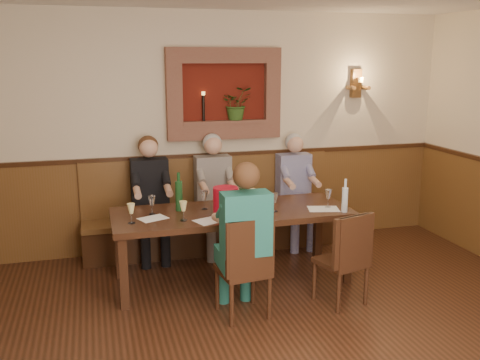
% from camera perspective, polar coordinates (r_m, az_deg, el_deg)
% --- Properties ---
extents(room_shell, '(6.04, 6.04, 2.82)m').
position_cam_1_polar(room_shell, '(3.47, 6.93, 6.71)').
color(room_shell, beige).
rests_on(room_shell, ground).
extents(wainscoting, '(6.02, 6.02, 1.15)m').
position_cam_1_polar(wainscoting, '(3.83, 6.40, -13.01)').
color(wainscoting, brown).
rests_on(wainscoting, ground).
extents(wall_niche, '(1.36, 0.30, 1.06)m').
position_cam_1_polar(wall_niche, '(6.35, -1.33, 8.78)').
color(wall_niche, '#57150C').
rests_on(wall_niche, ground).
extents(wall_sconce, '(0.25, 0.20, 0.35)m').
position_cam_1_polar(wall_sconce, '(6.92, 12.32, 9.96)').
color(wall_sconce, brown).
rests_on(wall_sconce, ground).
extents(dining_table, '(2.40, 0.90, 0.75)m').
position_cam_1_polar(dining_table, '(5.44, -0.87, -4.03)').
color(dining_table, black).
rests_on(dining_table, ground).
extents(bench, '(3.00, 0.45, 1.11)m').
position_cam_1_polar(bench, '(6.42, -3.02, -4.64)').
color(bench, '#381E0F').
rests_on(bench, ground).
extents(chair_near_left, '(0.46, 0.46, 0.94)m').
position_cam_1_polar(chair_near_left, '(4.84, 0.39, -11.31)').
color(chair_near_left, black).
rests_on(chair_near_left, ground).
extents(chair_near_right, '(0.49, 0.49, 0.90)m').
position_cam_1_polar(chair_near_right, '(5.17, 10.78, -10.10)').
color(chair_near_right, black).
rests_on(chair_near_right, ground).
extents(person_bench_left, '(0.42, 0.51, 1.41)m').
position_cam_1_polar(person_bench_left, '(6.14, -9.42, -3.13)').
color(person_bench_left, black).
rests_on(person_bench_left, ground).
extents(person_bench_mid, '(0.41, 0.51, 1.41)m').
position_cam_1_polar(person_bench_mid, '(6.26, -2.71, -2.68)').
color(person_bench_mid, '#5B5453').
rests_on(person_bench_mid, ground).
extents(person_bench_right, '(0.40, 0.49, 1.38)m').
position_cam_1_polar(person_bench_right, '(6.55, 5.93, -2.16)').
color(person_bench_right, navy).
rests_on(person_bench_right, ground).
extents(person_chair_front, '(0.42, 0.51, 1.42)m').
position_cam_1_polar(person_chair_front, '(4.74, 0.31, -7.78)').
color(person_chair_front, '#1C5763').
rests_on(person_chair_front, ground).
extents(spittoon_bucket, '(0.28, 0.28, 0.28)m').
position_cam_1_polar(spittoon_bucket, '(5.23, -1.54, -2.28)').
color(spittoon_bucket, red).
rests_on(spittoon_bucket, dining_table).
extents(wine_bottle_green_a, '(0.09, 0.09, 0.40)m').
position_cam_1_polar(wine_bottle_green_a, '(5.36, 0.31, -1.65)').
color(wine_bottle_green_a, '#19471E').
rests_on(wine_bottle_green_a, dining_table).
extents(wine_bottle_green_b, '(0.09, 0.09, 0.39)m').
position_cam_1_polar(wine_bottle_green_b, '(5.42, -6.53, -1.60)').
color(wine_bottle_green_b, '#19471E').
rests_on(wine_bottle_green_b, dining_table).
extents(water_bottle, '(0.07, 0.07, 0.34)m').
position_cam_1_polar(water_bottle, '(5.44, 11.12, -1.99)').
color(water_bottle, silver).
rests_on(water_bottle, dining_table).
extents(tasting_sheet_a, '(0.31, 0.27, 0.00)m').
position_cam_1_polar(tasting_sheet_a, '(5.22, -9.27, -4.05)').
color(tasting_sheet_a, white).
rests_on(tasting_sheet_a, dining_table).
extents(tasting_sheet_b, '(0.37, 0.33, 0.00)m').
position_cam_1_polar(tasting_sheet_b, '(5.32, -0.58, -3.57)').
color(tasting_sheet_b, white).
rests_on(tasting_sheet_b, dining_table).
extents(tasting_sheet_c, '(0.35, 0.29, 0.00)m').
position_cam_1_polar(tasting_sheet_c, '(5.54, 8.88, -3.06)').
color(tasting_sheet_c, white).
rests_on(tasting_sheet_c, dining_table).
extents(tasting_sheet_d, '(0.36, 0.31, 0.00)m').
position_cam_1_polar(tasting_sheet_d, '(5.10, -3.13, -4.32)').
color(tasting_sheet_d, white).
rests_on(tasting_sheet_d, dining_table).
extents(wine_glass_0, '(0.08, 0.08, 0.19)m').
position_cam_1_polar(wine_glass_0, '(5.53, 1.34, -1.93)').
color(wine_glass_0, '#FFF198').
rests_on(wine_glass_0, dining_table).
extents(wine_glass_1, '(0.08, 0.08, 0.19)m').
position_cam_1_polar(wine_glass_1, '(5.21, -0.43, -2.84)').
color(wine_glass_1, '#FFF198').
rests_on(wine_glass_1, dining_table).
extents(wine_glass_2, '(0.08, 0.08, 0.19)m').
position_cam_1_polar(wine_glass_2, '(5.46, -3.81, -2.15)').
color(wine_glass_2, white).
rests_on(wine_glass_2, dining_table).
extents(wine_glass_3, '(0.08, 0.08, 0.19)m').
position_cam_1_polar(wine_glass_3, '(5.33, -9.37, -2.66)').
color(wine_glass_3, white).
rests_on(wine_glass_3, dining_table).
extents(wine_glass_4, '(0.08, 0.08, 0.19)m').
position_cam_1_polar(wine_glass_4, '(5.09, -6.05, -3.31)').
color(wine_glass_4, '#FFF198').
rests_on(wine_glass_4, dining_table).
extents(wine_glass_5, '(0.08, 0.08, 0.19)m').
position_cam_1_polar(wine_glass_5, '(5.58, 9.38, -1.96)').
color(wine_glass_5, white).
rests_on(wine_glass_5, dining_table).
extents(wine_glass_6, '(0.08, 0.08, 0.19)m').
position_cam_1_polar(wine_glass_6, '(5.37, 3.69, -2.40)').
color(wine_glass_6, white).
rests_on(wine_glass_6, dining_table).
extents(wine_glass_7, '(0.08, 0.08, 0.19)m').
position_cam_1_polar(wine_glass_7, '(5.08, -11.52, -3.52)').
color(wine_glass_7, '#FFF198').
rests_on(wine_glass_7, dining_table).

